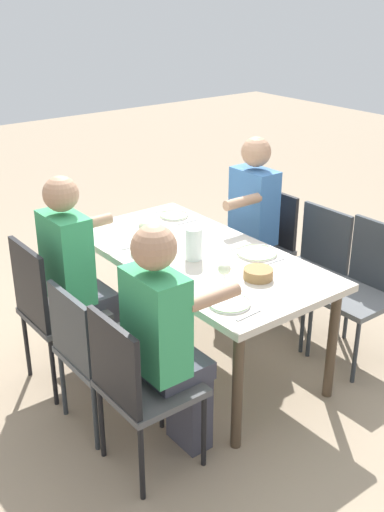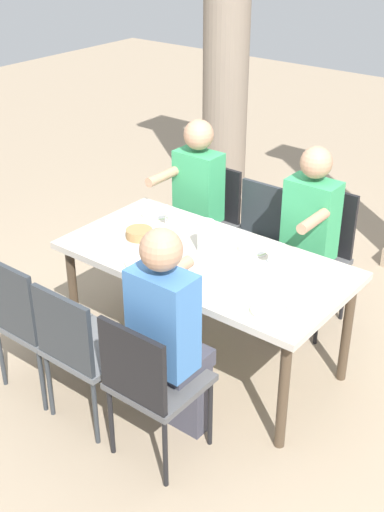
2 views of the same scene
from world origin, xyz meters
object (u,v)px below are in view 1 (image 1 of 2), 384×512
object	(u,v)px
diner_woman_green	(167,338)
chair_west_south	(364,284)
diner_guest_third	(77,273)
chair_east_south	(263,241)
diner_man_white	(247,222)
water_pitcher	(194,245)
plate_1	(257,253)
plate_3	(174,216)
dining_table	(198,264)
chair_mid_south	(312,263)
plate_2	(147,253)
plate_0	(229,303)
wine_glass_2	(145,227)
chair_east_north	(51,306)
bread_basket	(258,274)
wine_glass_0	(224,270)
chair_mid_north	(93,348)
chair_west_north	(137,383)

from	to	relation	value
diner_woman_green	chair_west_south	bearing A→B (deg)	-89.90
diner_guest_third	chair_east_south	bearing A→B (deg)	-90.11
diner_man_white	water_pitcher	world-z (taller)	diner_man_white
plate_1	plate_3	size ratio (longest dim) A/B	1.25
dining_table	chair_mid_south	bearing A→B (deg)	-101.99
plate_2	chair_west_south	bearing A→B (deg)	-125.60
chair_east_south	plate_0	bearing A→B (deg)	129.12
chair_east_south	wine_glass_2	world-z (taller)	wine_glass_2
chair_west_south	plate_1	distance (m)	0.75
chair_east_north	plate_1	bearing A→B (deg)	-114.97
chair_mid_south	diner_woman_green	size ratio (longest dim) A/B	0.68
diner_man_white	wine_glass_2	world-z (taller)	diner_man_white
chair_east_north	dining_table	bearing A→B (deg)	-109.42
chair_east_south	plate_0	xyz separation A→B (m)	(-0.94, 1.15, 0.25)
diner_woman_green	water_pitcher	xyz separation A→B (m)	(0.59, -0.62, 0.14)
chair_mid_south	bread_basket	bearing A→B (deg)	110.34
plate_2	wine_glass_0	bearing A→B (deg)	-172.96
wine_glass_0	chair_mid_north	bearing A→B (deg)	67.87
diner_guest_third	bread_basket	world-z (taller)	diner_guest_third
chair_east_south	chair_mid_south	bearing A→B (deg)	-179.82
chair_mid_north	diner_guest_third	distance (m)	0.57
plate_1	water_pitcher	xyz separation A→B (m)	(0.19, 0.35, 0.08)
plate_2	water_pitcher	xyz separation A→B (m)	(-0.23, -0.19, 0.08)
plate_2	bread_basket	world-z (taller)	bread_basket
dining_table	chair_mid_south	world-z (taller)	chair_mid_south
plate_0	wine_glass_0	bearing A→B (deg)	-31.45
diner_man_white	plate_3	distance (m)	0.54
chair_west_south	chair_east_north	distance (m)	1.99
dining_table	water_pitcher	distance (m)	0.18
plate_3	diner_woman_green	bearing A→B (deg)	142.67
diner_guest_third	plate_0	bearing A→B (deg)	-156.85
water_pitcher	wine_glass_0	bearing A→B (deg)	164.90
plate_3	bread_basket	world-z (taller)	bread_basket
chair_west_north	chair_mid_south	distance (m)	1.80
chair_west_south	chair_east_south	bearing A→B (deg)	0.25
dining_table	diner_woman_green	world-z (taller)	diner_woman_green
diner_man_white	wine_glass_0	xyz separation A→B (m)	(-0.77, 0.88, 0.16)
diner_guest_third	chair_west_north	bearing A→B (deg)	168.74
chair_west_north	chair_mid_south	bearing A→B (deg)	-75.71
dining_table	water_pitcher	xyz separation A→B (m)	(-0.05, 0.07, 0.16)
plate_1	wine_glass_2	world-z (taller)	wine_glass_2
chair_west_north	wine_glass_2	distance (m)	1.26
chair_mid_south	plate_3	world-z (taller)	chair_mid_south
dining_table	chair_east_south	distance (m)	0.94
plate_1	chair_east_north	bearing A→B (deg)	65.03
dining_table	wine_glass_0	distance (m)	0.53
diner_woman_green	diner_man_white	bearing A→B (deg)	-55.90
dining_table	diner_woman_green	xyz separation A→B (m)	(-0.63, 0.69, 0.02)
chair_mid_south	diner_man_white	world-z (taller)	diner_man_white
dining_table	bread_basket	xyz separation A→B (m)	(-0.49, -0.05, 0.10)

